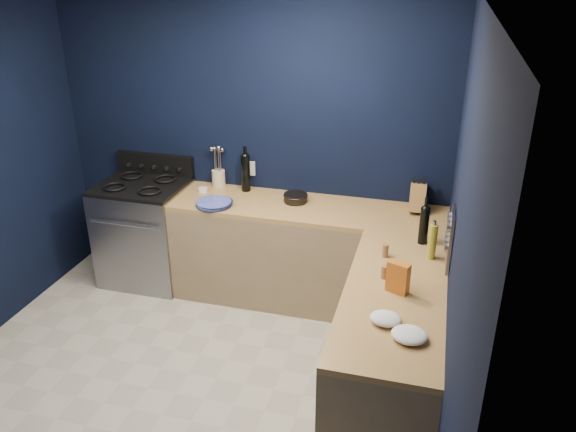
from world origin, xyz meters
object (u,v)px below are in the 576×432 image
(gas_range, at_px, (146,234))
(plate_stack, at_px, (214,203))
(utensil_crock, at_px, (219,178))
(knife_block, at_px, (418,197))
(crouton_bag, at_px, (398,277))

(gas_range, bearing_deg, plate_stack, -12.18)
(plate_stack, xyz_separation_m, utensil_crock, (-0.12, 0.44, 0.06))
(utensil_crock, xyz_separation_m, knife_block, (1.77, -0.09, 0.04))
(utensil_crock, height_order, crouton_bag, crouton_bag)
(utensil_crock, distance_m, knife_block, 1.78)
(gas_range, distance_m, utensil_crock, 0.87)
(plate_stack, height_order, knife_block, knife_block)
(gas_range, distance_m, crouton_bag, 2.69)
(gas_range, xyz_separation_m, utensil_crock, (0.64, 0.27, 0.51))
(gas_range, bearing_deg, crouton_bag, -25.39)
(plate_stack, distance_m, utensil_crock, 0.46)
(utensil_crock, xyz_separation_m, crouton_bag, (1.74, -1.40, 0.03))
(gas_range, height_order, crouton_bag, crouton_bag)
(plate_stack, relative_size, utensil_crock, 1.99)
(plate_stack, distance_m, crouton_bag, 1.88)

